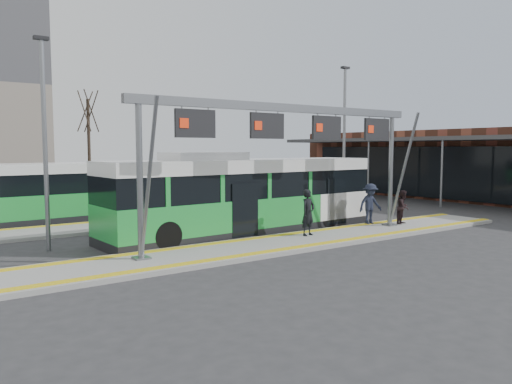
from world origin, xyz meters
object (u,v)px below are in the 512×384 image
gantry (292,132)px  hero_bus (245,196)px  passenger_a (308,212)px  passenger_c (370,204)px  passenger_b (403,207)px

gantry → hero_bus: gantry is taller
gantry → passenger_a: 3.39m
hero_bus → passenger_a: size_ratio=6.91×
passenger_a → passenger_c: (4.36, 0.62, 0.01)m
gantry → passenger_b: (6.75, 0.01, -3.36)m
hero_bus → passenger_c: bearing=-22.5°
gantry → passenger_c: (5.42, 0.85, -3.20)m
hero_bus → passenger_a: (1.28, -2.63, -0.53)m
passenger_a → passenger_c: 4.41m
passenger_c → passenger_b: bearing=-22.6°
passenger_c → gantry: bearing=-161.6°
passenger_a → passenger_b: (5.69, -0.22, -0.15)m
passenger_a → gantry: bearing=-178.9°
hero_bus → passenger_b: bearing=-25.1°
hero_bus → passenger_b: size_ratio=8.20×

